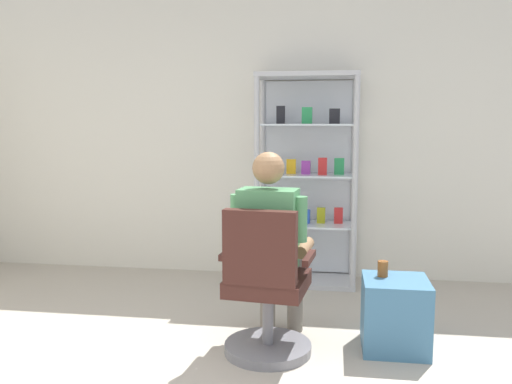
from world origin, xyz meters
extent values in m
cube|color=silver|center=(0.00, 3.00, 1.35)|extent=(6.00, 0.10, 2.70)
cylinder|color=#B7B7BC|center=(-0.02, 2.50, 0.95)|extent=(0.05, 0.05, 1.90)
cylinder|color=#B7B7BC|center=(0.82, 2.50, 0.95)|extent=(0.05, 0.05, 1.90)
cylinder|color=#B7B7BC|center=(-0.02, 2.90, 0.95)|extent=(0.05, 0.05, 1.90)
cylinder|color=#B7B7BC|center=(0.82, 2.90, 0.95)|extent=(0.05, 0.05, 1.90)
cube|color=#B7B7BC|center=(0.40, 2.70, 1.88)|extent=(0.90, 0.45, 0.04)
cube|color=#B7B7BC|center=(0.40, 2.70, 0.02)|extent=(0.90, 0.45, 0.04)
cube|color=silver|center=(0.40, 2.92, 0.95)|extent=(0.84, 0.02, 1.80)
cube|color=silver|center=(0.40, 2.70, 0.55)|extent=(0.82, 0.39, 0.02)
cube|color=#999919|center=(0.10, 2.69, 0.63)|extent=(0.08, 0.05, 0.15)
cube|color=purple|center=(0.25, 2.68, 0.63)|extent=(0.07, 0.05, 0.14)
cube|color=#264CB2|center=(0.39, 2.71, 0.62)|extent=(0.09, 0.06, 0.12)
cube|color=#999919|center=(0.54, 2.72, 0.63)|extent=(0.08, 0.05, 0.14)
cube|color=red|center=(0.69, 2.73, 0.63)|extent=(0.08, 0.05, 0.14)
cube|color=silver|center=(0.40, 2.70, 1.00)|extent=(0.82, 0.39, 0.02)
cube|color=black|center=(0.10, 2.67, 1.07)|extent=(0.08, 0.04, 0.13)
cube|color=gold|center=(0.26, 2.73, 1.07)|extent=(0.08, 0.05, 0.13)
cube|color=purple|center=(0.39, 2.70, 1.07)|extent=(0.08, 0.05, 0.12)
cube|color=red|center=(0.54, 2.66, 1.08)|extent=(0.08, 0.05, 0.15)
cube|color=#268C4C|center=(0.69, 2.71, 1.08)|extent=(0.09, 0.03, 0.15)
cube|color=silver|center=(0.40, 2.70, 1.45)|extent=(0.82, 0.39, 0.02)
cube|color=black|center=(0.16, 2.73, 1.54)|extent=(0.08, 0.04, 0.16)
cube|color=#268C4C|center=(0.40, 2.65, 1.53)|extent=(0.09, 0.05, 0.15)
cube|color=black|center=(0.64, 2.68, 1.52)|extent=(0.09, 0.05, 0.13)
cylinder|color=slate|center=(0.24, 1.16, 0.03)|extent=(0.56, 0.56, 0.06)
cylinder|color=slate|center=(0.24, 1.16, 0.24)|extent=(0.07, 0.07, 0.41)
cube|color=#3F1E19|center=(0.24, 1.16, 0.46)|extent=(0.53, 0.53, 0.10)
cube|color=#3F1E19|center=(0.22, 0.95, 0.73)|extent=(0.45, 0.13, 0.45)
cube|color=#3F1E19|center=(0.50, 1.13, 0.64)|extent=(0.07, 0.30, 0.04)
cube|color=#3F1E19|center=(-0.02, 1.19, 0.64)|extent=(0.07, 0.30, 0.04)
cylinder|color=slate|center=(0.36, 1.35, 0.56)|extent=(0.19, 0.41, 0.14)
cylinder|color=slate|center=(0.39, 1.55, 0.28)|extent=(0.11, 0.11, 0.56)
cylinder|color=slate|center=(0.17, 1.37, 0.56)|extent=(0.19, 0.41, 0.14)
cylinder|color=slate|center=(0.19, 1.57, 0.28)|extent=(0.11, 0.11, 0.56)
cube|color=#4C8C59|center=(0.24, 1.16, 0.81)|extent=(0.38, 0.26, 0.50)
sphere|color=#99704C|center=(0.24, 1.16, 1.19)|extent=(0.20, 0.20, 0.20)
cylinder|color=#4C8C59|center=(0.44, 1.14, 0.88)|extent=(0.09, 0.09, 0.28)
cylinder|color=#99704C|center=(0.46, 1.32, 0.66)|extent=(0.11, 0.31, 0.08)
cylinder|color=#4C8C59|center=(0.04, 1.18, 0.88)|extent=(0.09, 0.09, 0.28)
cylinder|color=#99704C|center=(0.06, 1.36, 0.66)|extent=(0.11, 0.31, 0.08)
cube|color=teal|center=(1.05, 1.34, 0.23)|extent=(0.42, 0.42, 0.46)
cylinder|color=brown|center=(0.97, 1.40, 0.52)|extent=(0.07, 0.07, 0.10)
camera|label=1|loc=(0.63, -2.05, 1.46)|focal=37.04mm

